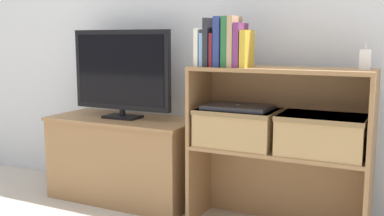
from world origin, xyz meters
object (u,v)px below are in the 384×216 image
object	(u,v)px
storage_basket_left	(238,125)
book_plum	(240,45)
tv_stand	(124,159)
tv	(121,72)
book_mustard	(247,49)
laptop	(238,107)
book_ivory	(201,47)
book_maroon	(215,50)
book_charcoal	(210,42)
book_skyblue	(206,50)
storage_basket_right	(322,133)
book_navy	(221,42)
baby_monitor	(365,60)
book_tan	(235,42)
book_forest	(228,42)

from	to	relation	value
storage_basket_left	book_plum	bearing A→B (deg)	-60.28
tv_stand	tv	world-z (taller)	tv
tv	storage_basket_left	world-z (taller)	tv
book_mustard	laptop	xyz separation A→B (m)	(-0.06, 0.04, -0.31)
book_ivory	book_maroon	xyz separation A→B (m)	(0.08, 0.00, -0.01)
tv	book_charcoal	distance (m)	0.66
book_maroon	storage_basket_left	world-z (taller)	book_maroon
book_ivory	book_skyblue	xyz separation A→B (m)	(0.03, 0.00, -0.01)
tv_stand	storage_basket_right	distance (m)	1.24
laptop	book_ivory	bearing A→B (deg)	-167.42
book_charcoal	storage_basket_left	bearing A→B (deg)	17.26
tv	book_ivory	world-z (taller)	same
book_navy	book_mustard	size ratio (longest dim) A/B	1.37
baby_monitor	book_maroon	bearing A→B (deg)	-175.38
book_mustard	storage_basket_right	size ratio (longest dim) A/B	0.45
baby_monitor	storage_basket_left	distance (m)	0.71
book_ivory	laptop	bearing A→B (deg)	12.58
book_charcoal	laptop	xyz separation A→B (m)	(0.14, 0.04, -0.34)
book_skyblue	baby_monitor	world-z (taller)	book_skyblue
book_skyblue	book_tan	bearing A→B (deg)	-0.00
book_ivory	book_charcoal	world-z (taller)	book_charcoal
book_skyblue	book_mustard	size ratio (longest dim) A/B	0.92
book_forest	storage_basket_right	xyz separation A→B (m)	(0.48, 0.04, -0.44)
tv_stand	book_navy	xyz separation A→B (m)	(0.69, -0.10, 0.72)
book_tan	storage_basket_right	bearing A→B (deg)	5.65
book_ivory	laptop	size ratio (longest dim) A/B	0.57
book_ivory	tv_stand	bearing A→B (deg)	170.52
tv_stand	book_maroon	xyz separation A→B (m)	(0.66, -0.10, 0.68)
book_forest	baby_monitor	world-z (taller)	book_forest
tv	book_charcoal	xyz separation A→B (m)	(0.63, -0.09, 0.18)
book_charcoal	storage_basket_right	world-z (taller)	book_charcoal
tv_stand	book_forest	distance (m)	1.03
storage_basket_right	book_plum	bearing A→B (deg)	-173.91
tv	book_forest	size ratio (longest dim) A/B	2.61
baby_monitor	storage_basket_left	bearing A→B (deg)	-178.60
baby_monitor	storage_basket_right	size ratio (longest dim) A/B	0.30
book_mustard	laptop	bearing A→B (deg)	143.64
book_maroon	book_tan	distance (m)	0.12
book_ivory	storage_basket_left	bearing A→B (deg)	12.58
tv	laptop	size ratio (longest dim) A/B	1.93
book_ivory	baby_monitor	world-z (taller)	book_ivory
tv	book_tan	distance (m)	0.79
storage_basket_left	book_charcoal	bearing A→B (deg)	-162.74
storage_basket_left	book_forest	bearing A→B (deg)	-133.10
tv	baby_monitor	bearing A→B (deg)	-1.48
book_ivory	book_tan	distance (m)	0.19
tv_stand	book_charcoal	size ratio (longest dim) A/B	3.75
book_skyblue	baby_monitor	distance (m)	0.78
book_maroon	book_navy	world-z (taller)	book_navy
book_skyblue	book_mustard	bearing A→B (deg)	-0.00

